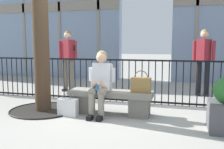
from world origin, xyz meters
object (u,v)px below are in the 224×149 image
seated_person_with_phone (101,81)px  handbag_on_bench (141,85)px  bystander_at_railing (68,56)px  stone_bench (111,100)px  shopping_bag (68,107)px  bystander_further_back (204,57)px

seated_person_with_phone → handbag_on_bench: size_ratio=2.98×
handbag_on_bench → bystander_at_railing: bystander_at_railing is taller
stone_bench → shopping_bag: 0.81m
shopping_bag → bystander_further_back: size_ratio=0.25×
seated_person_with_phone → bystander_further_back: bearing=50.7°
bystander_further_back → handbag_on_bench: bearing=-118.5°
stone_bench → handbag_on_bench: size_ratio=3.94×
bystander_at_railing → shopping_bag: bearing=-64.8°
stone_bench → handbag_on_bench: (0.58, -0.01, 0.33)m
stone_bench → bystander_further_back: size_ratio=0.94×
handbag_on_bench → shopping_bag: 1.42m
shopping_bag → bystander_further_back: bearing=45.8°
handbag_on_bench → shopping_bag: bearing=-165.9°
shopping_bag → handbag_on_bench: bearing=14.1°
bystander_at_railing → stone_bench: bearing=-47.4°
stone_bench → seated_person_with_phone: bearing=-140.8°
stone_bench → seated_person_with_phone: size_ratio=1.32×
bystander_further_back → stone_bench: bearing=-128.6°
seated_person_with_phone → bystander_at_railing: size_ratio=0.71×
handbag_on_bench → bystander_at_railing: bearing=140.4°
bystander_at_railing → bystander_further_back: size_ratio=1.00×
seated_person_with_phone → shopping_bag: bearing=-159.9°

